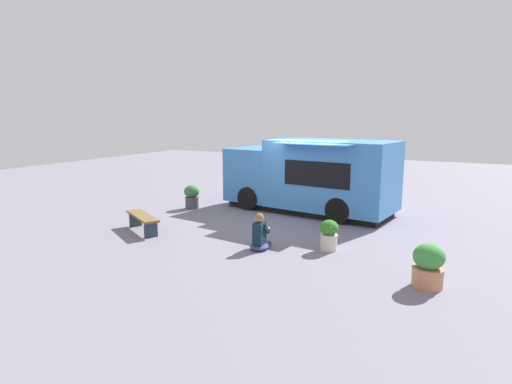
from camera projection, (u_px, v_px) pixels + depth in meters
ground_plane at (295, 219)px, 12.83m from camera, size 40.00×40.00×0.00m
food_truck at (311, 177)px, 13.70m from camera, size 5.77×3.37×2.36m
person_customer at (260, 235)px, 9.90m from camera, size 0.47×0.76×0.88m
planter_flowering_near at (428, 265)px, 7.68m from camera, size 0.58×0.58×0.82m
planter_flowering_far at (329, 234)px, 9.81m from camera, size 0.42×0.42×0.73m
planter_flowering_side at (192, 196)px, 14.28m from camera, size 0.51×0.51×0.81m
plaza_bench at (143, 219)px, 11.42m from camera, size 1.62×1.19×0.46m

